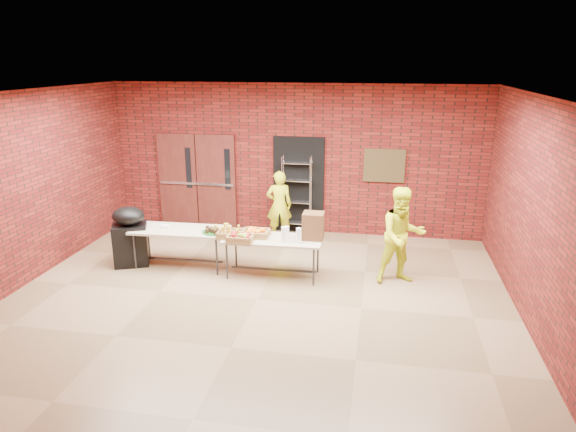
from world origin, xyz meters
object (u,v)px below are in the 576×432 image
object	(u,v)px
covered_grill	(130,236)
volunteer_woman	(279,205)
table_right	(273,241)
volunteer_man	(402,236)
wire_rack	(297,196)
table_left	(180,232)
coffee_dispenser	(313,226)

from	to	relation	value
covered_grill	volunteer_woman	bearing A→B (deg)	15.55
table_right	volunteer_man	world-z (taller)	volunteer_man
wire_rack	covered_grill	world-z (taller)	wire_rack
table_right	volunteer_man	xyz separation A→B (m)	(2.19, 0.15, 0.19)
table_left	coffee_dispenser	bearing A→B (deg)	-2.51
coffee_dispenser	volunteer_man	distance (m)	1.50
wire_rack	covered_grill	bearing A→B (deg)	-139.12
coffee_dispenser	volunteer_man	size ratio (longest dim) A/B	0.28
table_right	coffee_dispenser	bearing A→B (deg)	7.23
coffee_dispenser	volunteer_man	bearing A→B (deg)	1.55
covered_grill	wire_rack	bearing A→B (deg)	17.30
wire_rack	coffee_dispenser	size ratio (longest dim) A/B	3.66
coffee_dispenser	covered_grill	xyz separation A→B (m)	(-3.39, -0.06, -0.38)
coffee_dispenser	volunteer_woman	xyz separation A→B (m)	(-0.97, 1.86, -0.20)
wire_rack	table_left	size ratio (longest dim) A/B	0.96
table_left	table_right	size ratio (longest dim) A/B	1.03
volunteer_man	table_left	bearing A→B (deg)	161.25
covered_grill	coffee_dispenser	bearing A→B (deg)	-21.88
wire_rack	table_right	xyz separation A→B (m)	(-0.02, -2.35, -0.21)
wire_rack	covered_grill	distance (m)	3.58
table_right	table_left	bearing A→B (deg)	174.18
table_left	volunteer_woman	size ratio (longest dim) A/B	1.21
table_right	coffee_dispenser	xyz separation A→B (m)	(0.69, 0.11, 0.29)
coffee_dispenser	covered_grill	distance (m)	3.41
wire_rack	coffee_dispenser	bearing A→B (deg)	-72.70
coffee_dispenser	wire_rack	bearing A→B (deg)	106.54
table_left	volunteer_woman	distance (m)	2.35
table_right	volunteer_man	size ratio (longest dim) A/B	1.03
coffee_dispenser	covered_grill	bearing A→B (deg)	-179.05
wire_rack	volunteer_man	world-z (taller)	wire_rack
covered_grill	volunteer_woman	world-z (taller)	volunteer_woman
coffee_dispenser	volunteer_woman	size ratio (longest dim) A/B	0.32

